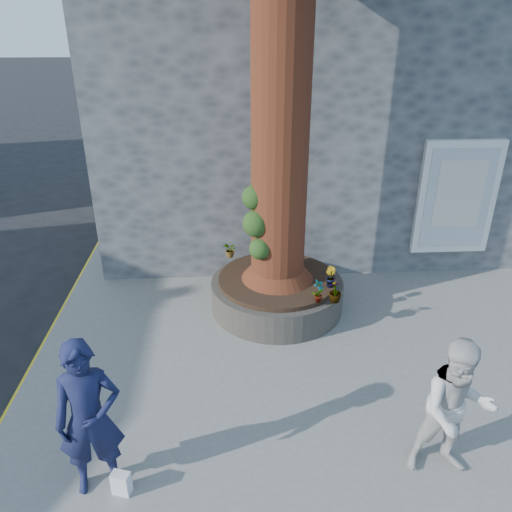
{
  "coord_description": "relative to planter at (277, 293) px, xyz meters",
  "views": [
    {
      "loc": [
        -0.0,
        -5.58,
        4.86
      ],
      "look_at": [
        0.42,
        1.78,
        1.25
      ],
      "focal_mm": 35.0,
      "sensor_mm": 36.0,
      "label": 1
    }
  ],
  "objects": [
    {
      "name": "ground",
      "position": [
        -0.8,
        -2.0,
        -0.41
      ],
      "size": [
        120.0,
        120.0,
        0.0
      ],
      "primitive_type": "plane",
      "color": "black",
      "rests_on": "ground"
    },
    {
      "name": "pavement",
      "position": [
        0.7,
        -1.0,
        -0.35
      ],
      "size": [
        9.0,
        8.0,
        0.12
      ],
      "primitive_type": "cube",
      "color": "slate",
      "rests_on": "ground"
    },
    {
      "name": "yellow_line",
      "position": [
        -3.85,
        -1.0,
        -0.41
      ],
      "size": [
        0.1,
        30.0,
        0.01
      ],
      "primitive_type": "cube",
      "color": "yellow",
      "rests_on": "ground"
    },
    {
      "name": "stone_shop",
      "position": [
        1.7,
        5.2,
        2.75
      ],
      "size": [
        10.3,
        8.3,
        6.3
      ],
      "color": "#454749",
      "rests_on": "ground"
    },
    {
      "name": "planter",
      "position": [
        0.0,
        0.0,
        0.0
      ],
      "size": [
        2.3,
        2.3,
        0.6
      ],
      "color": "black",
      "rests_on": "pavement"
    },
    {
      "name": "man",
      "position": [
        -2.31,
        -3.59,
        0.65
      ],
      "size": [
        0.77,
        0.59,
        1.89
      ],
      "primitive_type": "imported",
      "rotation": [
        0.0,
        0.0,
        0.21
      ],
      "color": "#161B3E",
      "rests_on": "pavement"
    },
    {
      "name": "woman",
      "position": [
        1.59,
        -3.6,
        0.58
      ],
      "size": [
        0.89,
        0.72,
        1.74
      ],
      "primitive_type": "imported",
      "rotation": [
        0.0,
        0.0,
        -0.07
      ],
      "color": "beige",
      "rests_on": "pavement"
    },
    {
      "name": "shopping_bag",
      "position": [
        -2.05,
        -3.72,
        -0.15
      ],
      "size": [
        0.23,
        0.17,
        0.28
      ],
      "primitive_type": "cube",
      "rotation": [
        0.0,
        0.0,
        -0.3
      ],
      "color": "white",
      "rests_on": "pavement"
    },
    {
      "name": "plant_a",
      "position": [
        0.57,
        -0.85,
        0.5
      ],
      "size": [
        0.24,
        0.24,
        0.39
      ],
      "primitive_type": "imported",
      "rotation": [
        0.0,
        0.0,
        0.79
      ],
      "color": "gray",
      "rests_on": "planter"
    },
    {
      "name": "plant_b",
      "position": [
        0.85,
        -0.36,
        0.48
      ],
      "size": [
        0.24,
        0.24,
        0.35
      ],
      "primitive_type": "imported",
      "rotation": [
        0.0,
        0.0,
        1.87
      ],
      "color": "gray",
      "rests_on": "planter"
    },
    {
      "name": "plant_c",
      "position": [
        0.84,
        -0.85,
        0.49
      ],
      "size": [
        0.26,
        0.26,
        0.37
      ],
      "primitive_type": "imported",
      "rotation": [
        0.0,
        0.0,
        3.43
      ],
      "color": "gray",
      "rests_on": "planter"
    },
    {
      "name": "plant_d",
      "position": [
        -0.8,
        0.85,
        0.46
      ],
      "size": [
        0.35,
        0.35,
        0.3
      ],
      "primitive_type": "imported",
      "rotation": [
        0.0,
        0.0,
        5.34
      ],
      "color": "gray",
      "rests_on": "planter"
    }
  ]
}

